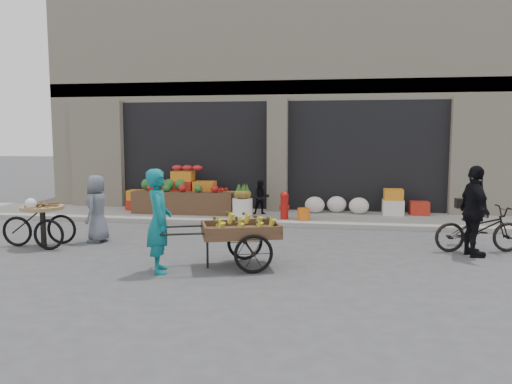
% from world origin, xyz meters
% --- Properties ---
extents(ground, '(80.00, 80.00, 0.00)m').
position_xyz_m(ground, '(0.00, 0.00, 0.00)').
color(ground, '#424244').
rests_on(ground, ground).
extents(sidewalk, '(18.00, 2.20, 0.12)m').
position_xyz_m(sidewalk, '(0.00, 4.10, 0.06)').
color(sidewalk, gray).
rests_on(sidewalk, ground).
extents(building, '(14.00, 6.45, 7.00)m').
position_xyz_m(building, '(0.00, 8.03, 3.37)').
color(building, beige).
rests_on(building, ground).
extents(fruit_display, '(3.10, 1.12, 1.24)m').
position_xyz_m(fruit_display, '(-2.48, 4.38, 0.67)').
color(fruit_display, red).
rests_on(fruit_display, sidewalk).
extents(pineapple_bin, '(0.52, 0.52, 0.50)m').
position_xyz_m(pineapple_bin, '(-0.75, 3.60, 0.37)').
color(pineapple_bin, silver).
rests_on(pineapple_bin, sidewalk).
extents(fire_hydrant, '(0.22, 0.22, 0.71)m').
position_xyz_m(fire_hydrant, '(0.35, 3.55, 0.50)').
color(fire_hydrant, '#A5140F').
rests_on(fire_hydrant, sidewalk).
extents(orange_bucket, '(0.32, 0.32, 0.30)m').
position_xyz_m(orange_bucket, '(0.85, 3.50, 0.27)').
color(orange_bucket, orange).
rests_on(orange_bucket, sidewalk).
extents(right_bay_goods, '(3.35, 0.60, 0.70)m').
position_xyz_m(right_bay_goods, '(2.61, 4.70, 0.41)').
color(right_bay_goods, silver).
rests_on(right_bay_goods, sidewalk).
extents(seated_person, '(0.51, 0.43, 0.93)m').
position_xyz_m(seated_person, '(-0.35, 4.20, 0.58)').
color(seated_person, black).
rests_on(seated_person, sidewalk).
extents(banana_cart, '(2.37, 1.53, 0.92)m').
position_xyz_m(banana_cart, '(-0.01, -0.78, 0.67)').
color(banana_cart, brown).
rests_on(banana_cart, ground).
extents(vendor_woman, '(0.61, 0.73, 1.72)m').
position_xyz_m(vendor_woman, '(-1.23, -1.31, 0.86)').
color(vendor_woman, '#0F6D75').
rests_on(vendor_woman, ground).
extents(tricycle_cart, '(1.45, 0.91, 0.95)m').
position_xyz_m(tricycle_cart, '(-4.22, 0.12, 0.57)').
color(tricycle_cart, '#9E7F51').
rests_on(tricycle_cart, ground).
extents(vendor_grey, '(0.48, 0.71, 1.43)m').
position_xyz_m(vendor_grey, '(-3.35, 0.75, 0.71)').
color(vendor_grey, slate).
rests_on(vendor_grey, ground).
extents(bicycle, '(1.80, 0.91, 0.90)m').
position_xyz_m(bicycle, '(4.39, 1.06, 0.45)').
color(bicycle, black).
rests_on(bicycle, ground).
extents(cyclist, '(0.60, 1.06, 1.71)m').
position_xyz_m(cyclist, '(4.19, 0.66, 0.85)').
color(cyclist, black).
rests_on(cyclist, ground).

